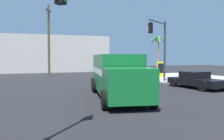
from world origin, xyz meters
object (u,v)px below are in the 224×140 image
(traffic_light_primary, at_px, (160,42))
(utility_pole, at_px, (49,40))
(palm_tree_far, at_px, (158,48))
(pickup_black, at_px, (196,79))
(traffic_light_secondary, at_px, (17,8))
(vending_machine_red, at_px, (161,69))
(delivery_truck, at_px, (117,75))

(traffic_light_primary, xyz_separation_m, utility_pole, (-9.12, 12.70, 0.77))
(palm_tree_far, bearing_deg, pickup_black, -109.71)
(traffic_light_secondary, distance_m, vending_machine_red, 25.77)
(delivery_truck, distance_m, pickup_black, 8.19)
(delivery_truck, distance_m, vending_machine_red, 15.93)
(traffic_light_primary, xyz_separation_m, palm_tree_far, (5.90, 9.92, -0.20))
(delivery_truck, relative_size, utility_pole, 0.94)
(traffic_light_primary, bearing_deg, palm_tree_far, 59.24)
(traffic_light_secondary, distance_m, pickup_black, 17.15)
(pickup_black, height_order, vending_machine_red, vending_machine_red)
(traffic_light_primary, bearing_deg, traffic_light_secondary, -132.87)
(delivery_truck, distance_m, traffic_light_primary, 9.83)
(pickup_black, bearing_deg, palm_tree_far, 70.29)
(palm_tree_far, height_order, utility_pole, utility_pole)
(traffic_light_secondary, xyz_separation_m, pickup_black, (13.80, 9.69, -3.10))
(pickup_black, bearing_deg, delivery_truck, -166.12)
(delivery_truck, xyz_separation_m, palm_tree_far, (13.01, 16.17, 2.42))
(traffic_light_primary, bearing_deg, delivery_truck, -138.63)
(traffic_light_primary, distance_m, vending_machine_red, 7.25)
(palm_tree_far, relative_size, utility_pole, 0.59)
(vending_machine_red, bearing_deg, traffic_light_primary, -122.92)
(traffic_light_secondary, height_order, pickup_black, traffic_light_secondary)
(traffic_light_secondary, relative_size, vending_machine_red, 3.05)
(traffic_light_secondary, bearing_deg, traffic_light_primary, 47.13)
(pickup_black, distance_m, vending_machine_red, 10.23)
(vending_machine_red, height_order, palm_tree_far, palm_tree_far)
(traffic_light_primary, distance_m, pickup_black, 5.51)
(traffic_light_secondary, bearing_deg, vending_machine_red, 49.68)
(delivery_truck, relative_size, pickup_black, 1.66)
(traffic_light_primary, bearing_deg, pickup_black, -79.37)
(palm_tree_far, xyz_separation_m, utility_pole, (-15.02, 2.79, 0.98))
(traffic_light_secondary, distance_m, palm_tree_far, 30.48)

